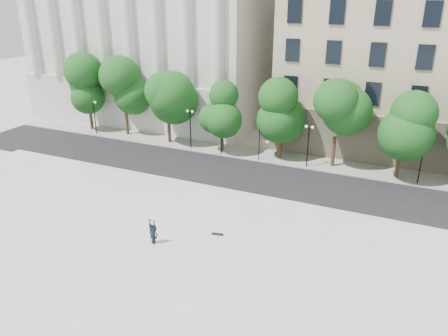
{
  "coord_description": "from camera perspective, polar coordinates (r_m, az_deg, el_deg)",
  "views": [
    {
      "loc": [
        15.7,
        -17.03,
        16.24
      ],
      "look_at": [
        3.7,
        10.0,
        4.1
      ],
      "focal_mm": 35.0,
      "sensor_mm": 36.0,
      "label": 1
    }
  ],
  "objects": [
    {
      "name": "plaza",
      "position": [
        30.07,
        -12.15,
        -10.44
      ],
      "size": [
        44.0,
        22.0,
        0.45
      ],
      "primitive_type": "cube",
      "color": "silver",
      "rests_on": "ground"
    },
    {
      "name": "lamp_posts",
      "position": [
        44.67,
        2.15,
        5.0
      ],
      "size": [
        36.66,
        0.28,
        4.43
      ],
      "color": "black",
      "rests_on": "ground"
    },
    {
      "name": "skateboard",
      "position": [
        30.63,
        -0.87,
        -8.63
      ],
      "size": [
        0.84,
        0.37,
        0.08
      ],
      "primitive_type": "cube",
      "rotation": [
        0.0,
        0.0,
        0.21
      ],
      "color": "black",
      "rests_on": "plaza"
    },
    {
      "name": "ground",
      "position": [
        28.29,
        -15.71,
        -13.69
      ],
      "size": [
        160.0,
        160.0,
        0.0
      ],
      "primitive_type": "plane",
      "color": "#B8B5AD",
      "rests_on": "ground"
    },
    {
      "name": "street",
      "position": [
        41.68,
        -0.19,
        -0.6
      ],
      "size": [
        60.0,
        8.0,
        0.02
      ],
      "primitive_type": "cube",
      "color": "black",
      "rests_on": "ground"
    },
    {
      "name": "person_lying",
      "position": [
        29.97,
        -9.16,
        -9.25
      ],
      "size": [
        0.73,
        1.8,
        0.48
      ],
      "primitive_type": "imported",
      "rotation": [
        -1.54,
        0.0,
        0.05
      ],
      "color": "black",
      "rests_on": "plaza"
    },
    {
      "name": "traffic_light_east",
      "position": [
        43.48,
        4.69,
        5.38
      ],
      "size": [
        0.85,
        1.62,
        4.14
      ],
      "color": "black",
      "rests_on": "ground"
    },
    {
      "name": "far_sidewalk",
      "position": [
        46.81,
        2.81,
        2.07
      ],
      "size": [
        60.0,
        4.0,
        0.12
      ],
      "primitive_type": "cube",
      "color": "#A19E95",
      "rests_on": "ground"
    },
    {
      "name": "traffic_light_west",
      "position": [
        44.92,
        -0.36,
        6.21
      ],
      "size": [
        0.58,
        1.97,
        4.28
      ],
      "color": "black",
      "rests_on": "ground"
    },
    {
      "name": "street_trees",
      "position": [
        44.88,
        3.47,
        8.18
      ],
      "size": [
        45.51,
        4.91,
        7.89
      ],
      "color": "#382619",
      "rests_on": "ground"
    },
    {
      "name": "building_west",
      "position": [
        64.59,
        -6.91,
        19.19
      ],
      "size": [
        31.5,
        27.65,
        25.6
      ],
      "color": "beige",
      "rests_on": "ground"
    }
  ]
}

